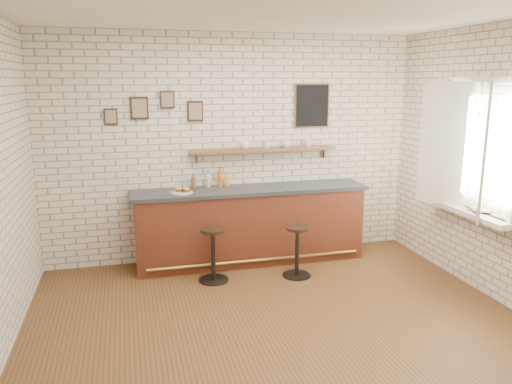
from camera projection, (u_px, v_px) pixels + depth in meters
ground at (276, 319)px, 5.11m from camera, size 5.00×5.00×0.00m
bar_counter at (250, 225)px, 6.65m from camera, size 3.10×0.65×1.01m
sandwich_plate at (182, 193)px, 6.24m from camera, size 0.28×0.28×0.01m
ciabatta_sandwich at (182, 190)px, 6.24m from camera, size 0.21×0.16×0.06m
potato_chips at (180, 192)px, 6.23m from camera, size 0.25×0.18×0.00m
bitters_bottle_brown at (193, 182)px, 6.52m from camera, size 0.06×0.06×0.19m
bitters_bottle_white at (208, 181)px, 6.57m from camera, size 0.06×0.06×0.22m
bitters_bottle_amber at (220, 179)px, 6.61m from camera, size 0.06×0.06×0.26m
condiment_bottle_yellow at (227, 181)px, 6.64m from camera, size 0.06×0.06×0.18m
bar_stool_left at (213, 253)px, 6.01m from camera, size 0.37×0.37×0.66m
bar_stool_right at (297, 250)px, 6.16m from camera, size 0.36×0.36×0.64m
wall_shelf at (264, 150)px, 6.68m from camera, size 2.00×0.18×0.18m
shelf_cup_a at (245, 145)px, 6.60m from camera, size 0.13×0.13×0.10m
shelf_cup_b at (267, 145)px, 6.68m from camera, size 0.13×0.13×0.08m
shelf_cup_c at (286, 144)px, 6.74m from camera, size 0.14×0.14×0.09m
shelf_cup_d at (309, 143)px, 6.82m from camera, size 0.13×0.13×0.09m
back_wall_decor at (250, 107)px, 6.59m from camera, size 2.96×0.02×0.56m
window_sill at (466, 212)px, 5.79m from camera, size 0.20×1.35×0.06m
casement_window at (469, 148)px, 5.62m from camera, size 0.40×1.30×1.56m
book_lower at (472, 211)px, 5.67m from camera, size 0.17×0.22×0.02m
book_upper at (472, 209)px, 5.67m from camera, size 0.25×0.29×0.02m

